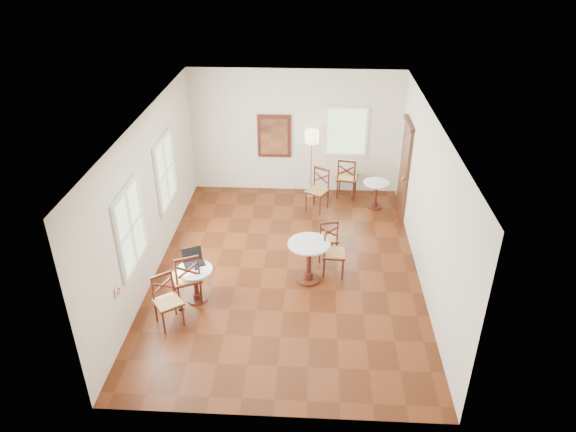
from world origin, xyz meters
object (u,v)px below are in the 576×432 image
object	(u,v)px
cafe_table_back	(376,192)
power_adapter	(182,309)
cafe_table_near	(196,281)
laptop	(193,259)
chair_back_a	(347,177)
cafe_table_mid	(309,257)
mouse	(190,264)
floor_lamp	(312,141)
chair_near_b	(167,301)
water_glass	(193,266)
navy_mug	(196,267)
chair_mid_a	(327,238)
chair_back_b	(318,190)
chair_mid_b	(333,253)
chair_near_a	(187,278)

from	to	relation	value
cafe_table_back	power_adapter	distance (m)	5.42
cafe_table_near	laptop	xyz separation A→B (m)	(-0.06, 0.21, 0.31)
cafe_table_back	chair_back_a	bearing A→B (deg)	141.82
cafe_table_mid	mouse	xyz separation A→B (m)	(-2.05, -0.58, 0.17)
chair_back_a	floor_lamp	bearing A→B (deg)	10.56
chair_near_b	water_glass	bearing A→B (deg)	27.33
cafe_table_mid	laptop	distance (m)	2.08
chair_back_a	laptop	xyz separation A→B (m)	(-2.86, -3.98, 0.20)
navy_mug	chair_mid_a	bearing A→B (deg)	33.33
cafe_table_mid	navy_mug	distance (m)	2.05
power_adapter	navy_mug	bearing A→B (deg)	49.95
mouse	water_glass	bearing A→B (deg)	-62.88
chair_near_b	chair_back_b	bearing A→B (deg)	22.94
laptop	floor_lamp	bearing A→B (deg)	38.19
laptop	power_adapter	distance (m)	0.88
mouse	power_adapter	distance (m)	0.79
chair_mid_a	water_glass	xyz separation A→B (m)	(-2.31, -1.47, 0.26)
chair_mid_a	chair_back_b	xyz separation A→B (m)	(-0.18, 2.04, 0.04)
navy_mug	power_adapter	size ratio (longest dim) A/B	1.16
power_adapter	cafe_table_mid	bearing A→B (deg)	24.67
chair_mid_b	cafe_table_back	bearing A→B (deg)	-18.34
chair_mid_a	floor_lamp	xyz separation A→B (m)	(-0.35, 2.71, 0.97)
chair_mid_b	mouse	world-z (taller)	chair_mid_b
chair_near_a	water_glass	size ratio (longest dim) A/B	10.23
laptop	mouse	xyz separation A→B (m)	(-0.04, -0.09, -0.04)
floor_lamp	power_adapter	world-z (taller)	floor_lamp
chair_mid_a	power_adapter	world-z (taller)	chair_mid_a
chair_mid_a	laptop	xyz separation A→B (m)	(-2.35, -1.27, 0.27)
cafe_table_mid	laptop	bearing A→B (deg)	-166.39
mouse	navy_mug	size ratio (longest dim) A/B	0.98
power_adapter	floor_lamp	bearing A→B (deg)	64.42
chair_near_b	power_adapter	distance (m)	0.55
chair_back_a	water_glass	distance (m)	5.05
chair_near_b	chair_back_a	xyz separation A→B (m)	(3.13, 4.82, 0.06)
chair_near_b	chair_back_a	world-z (taller)	chair_back_a
floor_lamp	cafe_table_near	bearing A→B (deg)	-114.76
chair_near_a	chair_mid_b	size ratio (longest dim) A/B	1.09
chair_near_b	chair_near_a	bearing A→B (deg)	34.46
chair_near_b	chair_mid_a	distance (m)	3.36
chair_mid_b	chair_back_a	bearing A→B (deg)	-4.43
chair_near_b	floor_lamp	world-z (taller)	floor_lamp
chair_mid_a	mouse	world-z (taller)	chair_mid_a
chair_near_a	mouse	size ratio (longest dim) A/B	10.09
chair_mid_a	chair_near_b	bearing A→B (deg)	24.59
chair_mid_b	chair_near_b	bearing A→B (deg)	122.54
chair_near_a	chair_mid_b	world-z (taller)	chair_near_a
chair_back_a	laptop	distance (m)	4.91
laptop	chair_back_a	bearing A→B (deg)	29.13
chair_back_b	laptop	distance (m)	3.96
chair_back_b	navy_mug	xyz separation A→B (m)	(-2.07, -3.53, 0.21)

